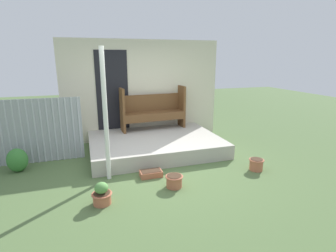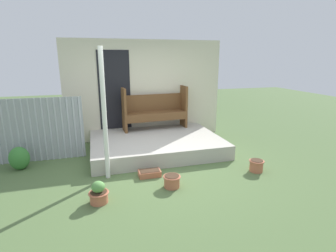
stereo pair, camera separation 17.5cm
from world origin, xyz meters
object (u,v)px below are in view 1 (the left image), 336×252
(support_post, at_px, (105,116))
(shrub_by_fence, at_px, (17,160))
(bench, at_px, (153,109))
(flower_pot_left, at_px, (102,195))
(planter_box_rect, at_px, (151,173))
(flower_pot_middle, at_px, (174,181))
(flower_pot_right, at_px, (256,164))

(support_post, bearing_deg, shrub_by_fence, 152.69)
(bench, bearing_deg, flower_pot_left, -122.28)
(flower_pot_left, relative_size, shrub_by_fence, 0.75)
(support_post, distance_m, shrub_by_fence, 2.08)
(flower_pot_left, distance_m, shrub_by_fence, 2.24)
(planter_box_rect, height_order, shrub_by_fence, shrub_by_fence)
(flower_pot_middle, bearing_deg, support_post, 146.49)
(flower_pot_left, bearing_deg, planter_box_rect, 36.39)
(flower_pot_right, distance_m, planter_box_rect, 2.07)
(flower_pot_left, relative_size, planter_box_rect, 0.86)
(support_post, height_order, flower_pot_left, support_post)
(bench, distance_m, flower_pot_middle, 2.78)
(bench, xyz_separation_m, shrub_by_fence, (-3.01, -1.12, -0.63))
(flower_pot_left, bearing_deg, shrub_by_fence, 130.75)
(bench, relative_size, shrub_by_fence, 3.65)
(flower_pot_left, bearing_deg, support_post, 77.70)
(flower_pot_middle, height_order, shrub_by_fence, shrub_by_fence)
(flower_pot_middle, height_order, planter_box_rect, flower_pot_middle)
(flower_pot_right, bearing_deg, flower_pot_left, -173.63)
(flower_pot_left, bearing_deg, flower_pot_right, 6.37)
(shrub_by_fence, bearing_deg, bench, 20.51)
(bench, height_order, flower_pot_right, bench)
(bench, relative_size, planter_box_rect, 4.16)
(flower_pot_left, bearing_deg, flower_pot_middle, 7.83)
(flower_pot_middle, bearing_deg, flower_pot_left, -172.17)
(flower_pot_right, bearing_deg, flower_pot_middle, -174.65)
(bench, bearing_deg, flower_pot_right, -63.69)
(flower_pot_middle, relative_size, flower_pot_right, 1.05)
(planter_box_rect, bearing_deg, flower_pot_right, -9.93)
(bench, relative_size, flower_pot_right, 5.80)
(support_post, xyz_separation_m, shrub_by_fence, (-1.65, 0.85, -0.94))
(bench, distance_m, flower_pot_left, 3.29)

